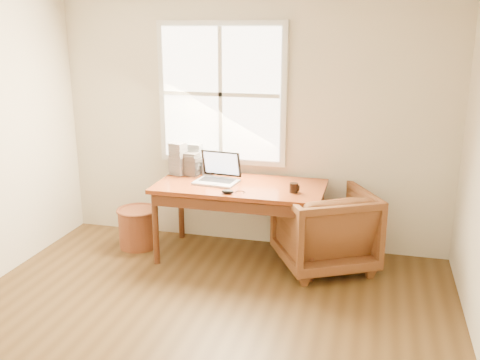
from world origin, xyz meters
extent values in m
cube|color=beige|center=(0.00, 2.26, 1.30)|extent=(4.00, 0.02, 2.60)
cube|color=silver|center=(-0.30, 2.22, 1.55)|extent=(1.32, 0.05, 1.42)
cube|color=white|center=(-0.30, 2.19, 1.55)|extent=(1.20, 0.02, 1.30)
cube|color=silver|center=(-0.30, 2.18, 1.55)|extent=(0.04, 0.02, 1.30)
cube|color=silver|center=(-0.30, 2.18, 1.55)|extent=(1.20, 0.02, 0.04)
cube|color=brown|center=(0.00, 1.80, 0.73)|extent=(1.60, 0.80, 0.04)
imported|color=brown|center=(0.82, 1.80, 0.38)|extent=(1.12, 1.13, 0.76)
cylinder|color=brown|center=(-1.09, 1.80, 0.20)|extent=(0.52, 0.52, 0.40)
ellipsoid|color=black|center=(-0.04, 1.49, 0.77)|extent=(0.12, 0.07, 0.04)
cylinder|color=black|center=(0.54, 1.67, 0.79)|extent=(0.08, 0.08, 0.09)
cube|color=silver|center=(-0.57, 2.13, 0.90)|extent=(0.15, 0.13, 0.30)
cube|color=#25252A|center=(-0.56, 2.00, 0.86)|extent=(0.16, 0.15, 0.23)
cube|color=#A2A4B0|center=(-0.70, 1.99, 0.91)|extent=(0.17, 0.16, 0.33)
cube|color=silver|center=(-0.40, 2.10, 0.83)|extent=(0.14, 0.13, 0.16)
camera|label=1|loc=(1.23, -2.92, 2.20)|focal=40.00mm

